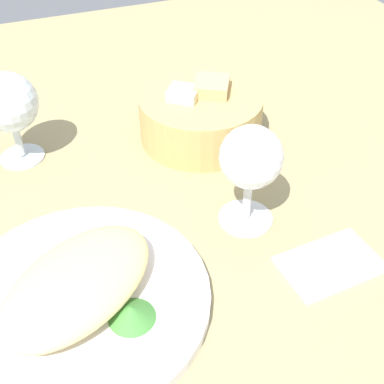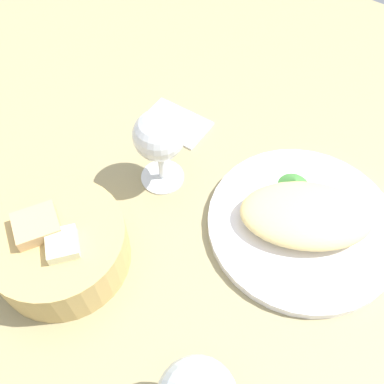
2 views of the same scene
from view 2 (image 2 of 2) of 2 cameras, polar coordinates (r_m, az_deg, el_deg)
name	(u,v)px [view 2 (image 2 of 2)]	position (r cm, az deg, el deg)	size (l,w,h in cm)	color
ground_plane	(183,225)	(62.93, -1.17, -4.36)	(140.00, 140.00, 2.00)	#988A60
plate	(302,224)	(62.94, 14.41, -4.18)	(26.81, 26.81, 1.40)	white
omelette	(306,215)	(60.83, 14.90, -2.95)	(18.12, 11.03, 3.70)	#E8CC80
lettuce_garnish	(294,183)	(64.92, 13.43, 1.19)	(4.75, 4.75, 1.60)	#3F8235
bread_basket	(59,246)	(58.55, -17.25, -6.88)	(17.77, 17.77, 8.66)	tan
wine_glass_near	(159,139)	(59.85, -4.41, 7.02)	(7.28, 7.28, 13.12)	silver
folded_napkin	(176,122)	(73.71, -2.18, 9.26)	(11.00, 7.00, 0.80)	white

